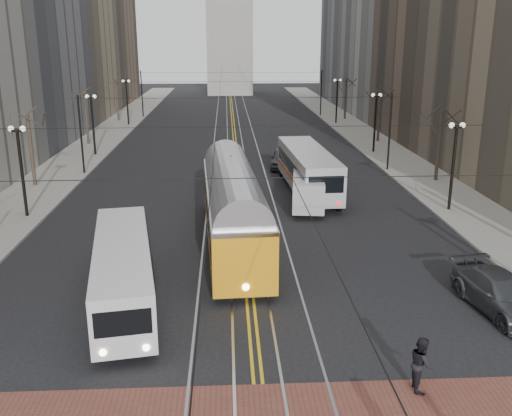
{
  "coord_description": "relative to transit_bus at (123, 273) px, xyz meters",
  "views": [
    {
      "loc": [
        -0.93,
        -17.37,
        11.0
      ],
      "look_at": [
        0.47,
        9.38,
        3.0
      ],
      "focal_mm": 40.0,
      "sensor_mm": 36.0,
      "label": 1
    }
  ],
  "objects": [
    {
      "name": "centre_lines",
      "position": [
        5.43,
        39.58,
        -1.35
      ],
      "size": [
        0.42,
        130.0,
        0.01
      ],
      "primitive_type": "cube",
      "color": "gold",
      "rests_on": "ground"
    },
    {
      "name": "sedan_grey",
      "position": [
        9.43,
        26.51,
        -0.5
      ],
      "size": [
        2.65,
        5.25,
        1.72
      ],
      "primitive_type": "imported",
      "rotation": [
        0.0,
        0.0,
        -0.13
      ],
      "color": "#43454B",
      "rests_on": "ground"
    },
    {
      "name": "street_trees",
      "position": [
        5.43,
        29.83,
        1.44
      ],
      "size": [
        31.68,
        53.28,
        5.6
      ],
      "color": "#382D23",
      "rests_on": "ground"
    },
    {
      "name": "rear_bus",
      "position": [
        10.43,
        17.87,
        0.24
      ],
      "size": [
        3.29,
        12.35,
        3.19
      ],
      "primitive_type": "cube",
      "rotation": [
        0.0,
        0.0,
        0.05
      ],
      "color": "#BABABA",
      "rests_on": "ground"
    },
    {
      "name": "transit_bus",
      "position": [
        0.0,
        0.0,
        0.0
      ],
      "size": [
        4.06,
        11.07,
        2.71
      ],
      "primitive_type": "cube",
      "rotation": [
        0.0,
        0.0,
        0.17
      ],
      "color": "silver",
      "rests_on": "ground"
    },
    {
      "name": "pedestrian_c",
      "position": [
        10.67,
        -6.92,
        -0.42
      ],
      "size": [
        0.78,
        0.96,
        1.84
      ],
      "primitive_type": "imported",
      "rotation": [
        0.0,
        0.0,
        1.47
      ],
      "color": "black",
      "rests_on": "crosswalk_band"
    },
    {
      "name": "cargo_van",
      "position": [
        9.85,
        13.42,
        -0.21
      ],
      "size": [
        2.65,
        5.4,
        2.29
      ],
      "primitive_type": "cube",
      "rotation": [
        0.0,
        0.0,
        -0.13
      ],
      "color": "silver",
      "rests_on": "ground"
    },
    {
      "name": "streetcar_rails",
      "position": [
        5.43,
        39.58,
        -1.35
      ],
      "size": [
        4.8,
        130.0,
        0.02
      ],
      "primitive_type": "cube",
      "color": "gray",
      "rests_on": "ground"
    },
    {
      "name": "ground",
      "position": [
        5.43,
        -5.42,
        -1.36
      ],
      "size": [
        260.0,
        260.0,
        0.0
      ],
      "primitive_type": "plane",
      "color": "black",
      "rests_on": "ground"
    },
    {
      "name": "trolley_wires",
      "position": [
        5.43,
        29.42,
        2.42
      ],
      "size": [
        25.96,
        120.0,
        6.6
      ],
      "color": "black",
      "rests_on": "ground"
    },
    {
      "name": "lamp_posts",
      "position": [
        5.43,
        23.33,
        1.44
      ],
      "size": [
        27.6,
        57.2,
        5.6
      ],
      "color": "black",
      "rests_on": "ground"
    },
    {
      "name": "sedan_parked",
      "position": [
        15.85,
        -1.62,
        -0.57
      ],
      "size": [
        2.95,
        5.69,
        1.58
      ],
      "primitive_type": "imported",
      "rotation": [
        0.0,
        0.0,
        0.14
      ],
      "color": "#3E4045",
      "rests_on": "ground"
    },
    {
      "name": "streetcar",
      "position": [
        4.81,
        6.89,
        0.43
      ],
      "size": [
        3.63,
        15.25,
        3.56
      ],
      "primitive_type": "cube",
      "rotation": [
        0.0,
        0.0,
        0.05
      ],
      "color": "orange",
      "rests_on": "ground"
    },
    {
      "name": "sidewalk_right",
      "position": [
        20.43,
        39.58,
        -1.28
      ],
      "size": [
        5.0,
        140.0,
        0.15
      ],
      "primitive_type": "cube",
      "color": "gray",
      "rests_on": "ground"
    },
    {
      "name": "sidewalk_left",
      "position": [
        -9.57,
        39.58,
        -1.28
      ],
      "size": [
        5.0,
        140.0,
        0.15
      ],
      "primitive_type": "cube",
      "color": "gray",
      "rests_on": "ground"
    }
  ]
}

